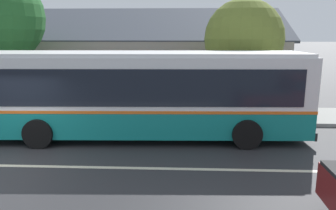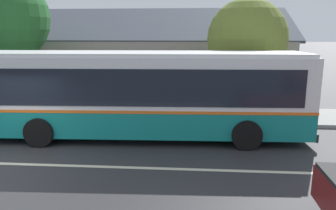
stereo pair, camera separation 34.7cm
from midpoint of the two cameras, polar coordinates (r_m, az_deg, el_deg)
name	(u,v)px [view 1 (the left image)]	position (r m, az deg, el deg)	size (l,w,h in m)	color
ground_plane	(4,166)	(10.87, -27.49, -9.37)	(300.00, 300.00, 0.00)	#2D2D30
sidewalk_far	(72,114)	(16.05, -16.94, -1.48)	(60.00, 3.00, 0.15)	#9E9E99
lane_divider_stripe	(4,166)	(10.86, -27.49, -9.35)	(60.00, 0.16, 0.01)	beige
community_building	(100,62)	(23.67, -12.18, 7.31)	(24.16, 9.55, 6.45)	gray
transit_bus	(139,92)	(11.89, -5.84, 2.21)	(12.04, 3.05, 3.12)	#147F7A
bench_down_street	(32,105)	(16.09, -23.13, -0.08)	(1.84, 0.51, 0.94)	brown
street_tree_primary	(244,41)	(15.51, 12.39, 10.89)	(3.58, 3.58, 5.33)	#4C3828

